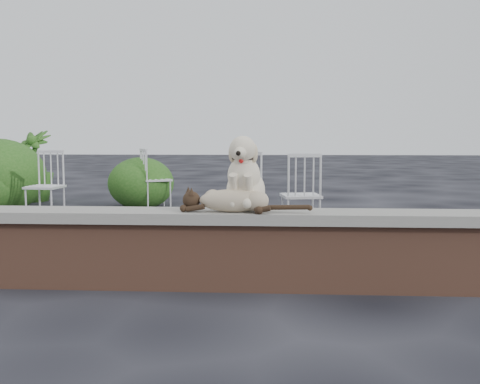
# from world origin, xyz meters

# --- Properties ---
(ground) EXTENTS (60.00, 60.00, 0.00)m
(ground) POSITION_xyz_m (0.00, 0.00, 0.00)
(ground) COLOR black
(ground) RESTS_ON ground
(brick_wall) EXTENTS (6.00, 0.30, 0.50)m
(brick_wall) POSITION_xyz_m (0.00, 0.00, 0.25)
(brick_wall) COLOR brown
(brick_wall) RESTS_ON ground
(capstone) EXTENTS (6.20, 0.40, 0.08)m
(capstone) POSITION_xyz_m (0.00, 0.00, 0.54)
(capstone) COLOR slate
(capstone) RESTS_ON brick_wall
(dog) EXTENTS (0.44, 0.53, 0.56)m
(dog) POSITION_xyz_m (1.26, 0.08, 0.86)
(dog) COLOR beige
(dog) RESTS_ON capstone
(cat) EXTENTS (1.15, 0.43, 0.19)m
(cat) POSITION_xyz_m (1.18, -0.07, 0.68)
(cat) COLOR tan
(cat) RESTS_ON capstone
(chair_c) EXTENTS (0.64, 0.64, 0.94)m
(chair_c) POSITION_xyz_m (1.79, 2.26, 0.47)
(chair_c) COLOR silver
(chair_c) RESTS_ON ground
(chair_e) EXTENTS (0.76, 0.76, 0.94)m
(chair_e) POSITION_xyz_m (-0.37, 4.48, 0.47)
(chair_e) COLOR silver
(chair_e) RESTS_ON ground
(chair_b) EXTENTS (0.61, 0.61, 0.94)m
(chair_b) POSITION_xyz_m (-1.60, 3.16, 0.47)
(chair_b) COLOR silver
(chair_b) RESTS_ON ground
(chair_d) EXTENTS (0.75, 0.75, 0.94)m
(chair_d) POSITION_xyz_m (1.08, 2.58, 0.47)
(chair_d) COLOR silver
(chair_d) RESTS_ON ground
(potted_plant_b) EXTENTS (0.90, 0.90, 1.23)m
(potted_plant_b) POSITION_xyz_m (-2.71, 5.28, 0.62)
(potted_plant_b) COLOR #1E5017
(potted_plant_b) RESTS_ON ground
(shrubbery) EXTENTS (3.40, 1.70, 1.16)m
(shrubbery) POSITION_xyz_m (-2.34, 4.26, 0.46)
(shrubbery) COLOR #1E5017
(shrubbery) RESTS_ON ground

